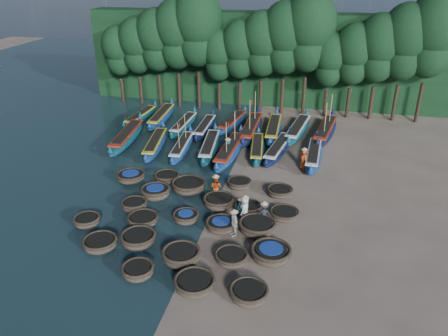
% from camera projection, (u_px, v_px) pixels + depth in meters
% --- Properties ---
extents(ground, '(120.00, 120.00, 0.00)m').
position_uv_depth(ground, '(218.00, 199.00, 30.35)').
color(ground, gray).
rests_on(ground, ground).
extents(foliage_wall, '(40.00, 3.00, 10.00)m').
position_uv_depth(foliage_wall, '(265.00, 59.00, 48.91)').
color(foliage_wall, black).
rests_on(foliage_wall, ground).
extents(coracle_2, '(2.05, 2.05, 0.70)m').
position_uv_depth(coracle_2, '(138.00, 271.00, 22.74)').
color(coracle_2, '#4F3F31').
rests_on(coracle_2, ground).
extents(coracle_3, '(2.64, 2.64, 0.71)m').
position_uv_depth(coracle_3, '(195.00, 283.00, 21.83)').
color(coracle_3, '#4F3F31').
rests_on(coracle_3, ground).
extents(coracle_4, '(2.31, 2.31, 0.72)m').
position_uv_depth(coracle_4, '(249.00, 293.00, 21.20)').
color(coracle_4, '#4F3F31').
rests_on(coracle_4, ground).
extents(coracle_5, '(2.35, 2.35, 0.68)m').
position_uv_depth(coracle_5, '(100.00, 243.00, 24.98)').
color(coracle_5, '#4F3F31').
rests_on(coracle_5, ground).
extents(coracle_6, '(2.13, 2.13, 0.76)m').
position_uv_depth(coracle_6, '(138.00, 238.00, 25.30)').
color(coracle_6, '#4F3F31').
rests_on(coracle_6, ground).
extents(coracle_7, '(2.59, 2.59, 0.83)m').
position_uv_depth(coracle_7, '(181.00, 255.00, 23.79)').
color(coracle_7, '#4F3F31').
rests_on(coracle_7, ground).
extents(coracle_8, '(2.13, 2.13, 0.65)m').
position_uv_depth(coracle_8, '(231.00, 257.00, 23.81)').
color(coracle_8, '#4F3F31').
rests_on(coracle_8, ground).
extents(coracle_9, '(2.73, 2.73, 0.83)m').
position_uv_depth(coracle_9, '(271.00, 253.00, 23.97)').
color(coracle_9, '#4F3F31').
rests_on(coracle_9, ground).
extents(coracle_10, '(1.92, 1.92, 0.67)m').
position_uv_depth(coracle_10, '(87.00, 221.00, 27.14)').
color(coracle_10, '#4F3F31').
rests_on(coracle_10, ground).
extents(coracle_11, '(2.10, 2.10, 0.67)m').
position_uv_depth(coracle_11, '(143.00, 219.00, 27.26)').
color(coracle_11, '#4F3F31').
rests_on(coracle_11, ground).
extents(coracle_12, '(2.04, 2.04, 0.67)m').
position_uv_depth(coracle_12, '(186.00, 217.00, 27.52)').
color(coracle_12, '#4F3F31').
rests_on(coracle_12, ground).
extents(coracle_13, '(2.23, 2.23, 0.72)m').
position_uv_depth(coracle_13, '(221.00, 225.00, 26.65)').
color(coracle_13, '#4F3F31').
rests_on(coracle_13, ground).
extents(coracle_14, '(2.73, 2.73, 0.81)m').
position_uv_depth(coracle_14, '(257.00, 226.00, 26.40)').
color(coracle_14, '#4F3F31').
rests_on(coracle_14, ground).
extents(coracle_15, '(1.85, 1.85, 0.71)m').
position_uv_depth(coracle_15, '(134.00, 205.00, 28.84)').
color(coracle_15, '#4F3F31').
rests_on(coracle_15, ground).
extents(coracle_16, '(2.48, 2.48, 0.85)m').
position_uv_depth(coracle_16, '(156.00, 192.00, 30.26)').
color(coracle_16, '#4F3F31').
rests_on(coracle_16, ground).
extents(coracle_17, '(2.13, 2.13, 0.80)m').
position_uv_depth(coracle_17, '(219.00, 201.00, 29.13)').
color(coracle_17, '#4F3F31').
rests_on(coracle_17, ground).
extents(coracle_18, '(1.79, 1.79, 0.67)m').
position_uv_depth(coracle_18, '(248.00, 208.00, 28.51)').
color(coracle_18, '#4F3F31').
rests_on(coracle_18, ground).
extents(coracle_19, '(2.05, 2.05, 0.63)m').
position_uv_depth(coracle_19, '(284.00, 214.00, 27.88)').
color(coracle_19, '#4F3F31').
rests_on(coracle_19, ground).
extents(coracle_20, '(2.17, 2.17, 0.72)m').
position_uv_depth(coracle_20, '(131.00, 176.00, 32.60)').
color(coracle_20, '#4F3F31').
rests_on(coracle_20, ground).
extents(coracle_21, '(2.01, 2.01, 0.69)m').
position_uv_depth(coracle_21, '(167.00, 177.00, 32.54)').
color(coracle_21, '#4F3F31').
rests_on(coracle_21, ground).
extents(coracle_22, '(2.93, 2.93, 0.83)m').
position_uv_depth(coracle_22, '(189.00, 186.00, 31.14)').
color(coracle_22, '#4F3F31').
rests_on(coracle_22, ground).
extents(coracle_23, '(2.02, 2.02, 0.64)m').
position_uv_depth(coracle_23, '(239.00, 183.00, 31.72)').
color(coracle_23, '#4F3F31').
rests_on(coracle_23, ground).
extents(coracle_24, '(2.10, 2.10, 0.64)m').
position_uv_depth(coracle_24, '(280.00, 191.00, 30.60)').
color(coracle_24, '#4F3F31').
rests_on(coracle_24, ground).
extents(long_boat_1, '(2.45, 8.94, 1.58)m').
position_uv_depth(long_boat_1, '(127.00, 137.00, 39.43)').
color(long_boat_1, navy).
rests_on(long_boat_1, ground).
extents(long_boat_2, '(2.54, 7.81, 1.39)m').
position_uv_depth(long_boat_2, '(155.00, 144.00, 38.07)').
color(long_boat_2, navy).
rests_on(long_boat_2, ground).
extents(long_boat_3, '(1.84, 7.39, 3.15)m').
position_uv_depth(long_boat_3, '(182.00, 147.00, 37.55)').
color(long_boat_3, navy).
rests_on(long_boat_3, ground).
extents(long_boat_4, '(2.24, 8.01, 1.42)m').
position_uv_depth(long_boat_4, '(210.00, 146.00, 37.52)').
color(long_boat_4, navy).
rests_on(long_boat_4, ground).
extents(long_boat_5, '(1.89, 8.66, 3.68)m').
position_uv_depth(long_boat_5, '(230.00, 151.00, 36.59)').
color(long_boat_5, navy).
rests_on(long_boat_5, ground).
extents(long_boat_6, '(2.08, 7.25, 1.28)m').
position_uv_depth(long_boat_6, '(257.00, 149.00, 37.21)').
color(long_boat_6, navy).
rests_on(long_boat_6, ground).
extents(long_boat_7, '(2.55, 7.76, 1.38)m').
position_uv_depth(long_boat_7, '(278.00, 149.00, 37.08)').
color(long_boat_7, '#0E1236').
rests_on(long_boat_7, ground).
extents(long_boat_8, '(1.60, 7.73, 1.36)m').
position_uv_depth(long_boat_8, '(314.00, 155.00, 35.94)').
color(long_boat_8, navy).
rests_on(long_boat_8, ground).
extents(long_boat_9, '(1.83, 7.43, 1.31)m').
position_uv_depth(long_boat_9, '(141.00, 117.00, 44.74)').
color(long_boat_9, navy).
rests_on(long_boat_9, ground).
extents(long_boat_10, '(1.90, 8.30, 1.46)m').
position_uv_depth(long_boat_10, '(162.00, 116.00, 44.69)').
color(long_boat_10, navy).
rests_on(long_boat_10, ground).
extents(long_boat_11, '(1.48, 7.56, 1.33)m').
position_uv_depth(long_boat_11, '(184.00, 125.00, 42.63)').
color(long_boat_11, navy).
rests_on(long_boat_11, ground).
extents(long_boat_12, '(1.43, 7.33, 1.29)m').
position_uv_depth(long_boat_12, '(205.00, 127.00, 41.94)').
color(long_boat_12, '#0E1236').
rests_on(long_boat_12, ground).
extents(long_boat_13, '(2.56, 7.44, 1.33)m').
position_uv_depth(long_boat_13, '(233.00, 122.00, 43.23)').
color(long_boat_13, navy).
rests_on(long_boat_13, ground).
extents(long_boat_14, '(1.69, 9.19, 3.90)m').
position_uv_depth(long_boat_14, '(251.00, 128.00, 41.30)').
color(long_boat_14, '#0E1236').
rests_on(long_boat_14, ground).
extents(long_boat_15, '(1.75, 8.44, 1.49)m').
position_uv_depth(long_boat_15, '(273.00, 129.00, 41.30)').
color(long_boat_15, navy).
rests_on(long_boat_15, ground).
extents(long_boat_16, '(2.74, 8.58, 1.53)m').
position_uv_depth(long_boat_16, '(298.00, 129.00, 41.18)').
color(long_boat_16, navy).
rests_on(long_boat_16, ground).
extents(long_boat_17, '(2.92, 8.90, 3.82)m').
position_uv_depth(long_boat_17, '(325.00, 131.00, 40.74)').
color(long_boat_17, '#0E1236').
rests_on(long_boat_17, ground).
extents(fisherman_0, '(0.74, 0.97, 1.97)m').
position_uv_depth(fisherman_0, '(245.00, 208.00, 27.41)').
color(fisherman_0, beige).
rests_on(fisherman_0, ground).
extents(fisherman_1, '(0.64, 0.52, 1.71)m').
position_uv_depth(fisherman_1, '(242.00, 207.00, 27.67)').
color(fisherman_1, '#19676C').
rests_on(fisherman_1, ground).
extents(fisherman_2, '(0.99, 0.85, 1.97)m').
position_uv_depth(fisherman_2, '(216.00, 187.00, 30.05)').
color(fisherman_2, '#B14117').
rests_on(fisherman_2, ground).
extents(fisherman_3, '(1.14, 0.86, 1.76)m').
position_uv_depth(fisherman_3, '(264.00, 213.00, 27.11)').
color(fisherman_3, black).
rests_on(fisherman_3, ground).
extents(fisherman_4, '(0.85, 1.07, 1.90)m').
position_uv_depth(fisherman_4, '(234.00, 222.00, 26.00)').
color(fisherman_4, beige).
rests_on(fisherman_4, ground).
extents(fisherman_5, '(0.71, 1.50, 1.76)m').
position_uv_depth(fisherman_5, '(228.00, 147.00, 36.72)').
color(fisherman_5, '#19676C').
rests_on(fisherman_5, ground).
extents(fisherman_6, '(0.88, 1.01, 1.95)m').
position_uv_depth(fisherman_6, '(304.00, 158.00, 34.35)').
color(fisherman_6, '#B14117').
rests_on(fisherman_6, ground).
extents(tree_0, '(3.68, 3.68, 8.68)m').
position_uv_depth(tree_0, '(118.00, 50.00, 48.50)').
color(tree_0, black).
rests_on(tree_0, ground).
extents(tree_1, '(4.09, 4.09, 9.65)m').
position_uv_depth(tree_1, '(137.00, 45.00, 47.76)').
color(tree_1, black).
rests_on(tree_1, ground).
extents(tree_2, '(4.51, 4.51, 10.63)m').
position_uv_depth(tree_2, '(157.00, 39.00, 47.03)').
color(tree_2, black).
rests_on(tree_2, ground).
extents(tree_3, '(4.92, 4.92, 11.60)m').
position_uv_depth(tree_3, '(177.00, 33.00, 46.29)').
color(tree_3, black).
rests_on(tree_3, ground).
extents(tree_4, '(5.34, 5.34, 12.58)m').
position_uv_depth(tree_4, '(197.00, 27.00, 45.56)').
color(tree_4, black).
rests_on(tree_4, ground).
extents(tree_5, '(3.68, 3.68, 8.68)m').
position_uv_depth(tree_5, '(219.00, 55.00, 46.28)').
color(tree_5, black).
rests_on(tree_5, ground).
extents(tree_6, '(4.09, 4.09, 9.65)m').
position_uv_depth(tree_6, '(240.00, 49.00, 45.54)').
color(tree_6, black).
rests_on(tree_6, ground).
extents(tree_7, '(4.51, 4.51, 10.63)m').
position_uv_depth(tree_7, '(262.00, 43.00, 44.80)').
color(tree_7, black).
rests_on(tree_7, ground).
extents(tree_8, '(4.92, 4.92, 11.60)m').
position_uv_depth(tree_8, '(285.00, 37.00, 44.07)').
color(tree_8, black).
rests_on(tree_8, ground).
extents(tree_9, '(5.34, 5.34, 12.58)m').
position_uv_depth(tree_9, '(309.00, 31.00, 43.33)').
color(tree_9, black).
rests_on(tree_9, ground).
extents(tree_10, '(3.68, 3.68, 8.68)m').
position_uv_depth(tree_10, '(330.00, 59.00, 44.05)').
color(tree_10, black).
rests_on(tree_10, ground).
extents(tree_11, '(4.09, 4.09, 9.65)m').
position_uv_depth(tree_11, '(354.00, 53.00, 43.31)').
color(tree_11, black).
rests_on(tree_11, ground).
extents(tree_12, '(4.51, 4.51, 10.63)m').
position_uv_depth(tree_12, '(379.00, 47.00, 42.58)').
color(tree_12, black).
rests_on(tree_12, ground).
extents(tree_13, '(4.92, 4.92, 11.60)m').
position_uv_depth(tree_13, '(406.00, 41.00, 41.84)').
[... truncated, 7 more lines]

